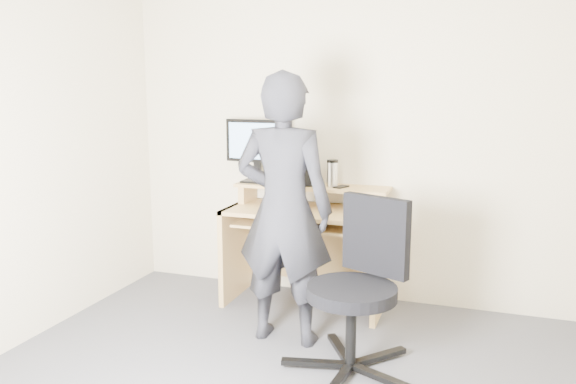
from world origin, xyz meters
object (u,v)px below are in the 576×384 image
Objects in this scene: desk at (309,233)px; person at (284,210)px; office_chair at (360,280)px; monitor at (256,145)px.

desk is 0.80m from person.
office_chair is at bearing -57.68° from desk.
desk is 0.68× the size of person.
office_chair is (0.60, -0.95, -0.00)m from desk.
desk is at bearing -86.63° from person.
person is at bearing -85.92° from desk.
desk is 1.21× the size of office_chair.
person reaches higher than monitor.
desk is 1.13m from office_chair.
monitor is 0.99m from person.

